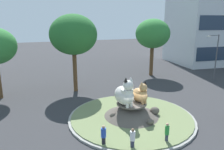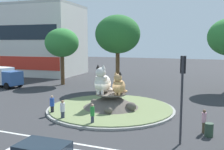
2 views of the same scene
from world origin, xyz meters
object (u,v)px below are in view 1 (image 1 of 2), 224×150
Objects in this scene: streetlight_arm at (215,55)px; pedestrian_white_shirt at (133,139)px; third_tree_left at (153,34)px; pedestrian_blue_shirt at (104,136)px; broadleaf_tree_behind_island at (73,35)px; cat_statue_calico at (140,94)px; cat_statue_white at (125,94)px; pedestrian_green_shirt at (167,133)px.

streetlight_arm reaches higher than pedestrian_white_shirt.
pedestrian_blue_shirt is at bearing -130.30° from third_tree_left.
broadleaf_tree_behind_island is 14.94m from pedestrian_blue_shirt.
third_tree_left is 5.39× the size of pedestrian_blue_shirt.
pedestrian_white_shirt is (-3.06, -4.49, -1.45)m from cat_statue_calico.
cat_statue_calico is 0.25× the size of third_tree_left.
third_tree_left is (9.63, 13.67, 4.50)m from cat_statue_calico.
third_tree_left is at bearing -39.80° from streetlight_arm.
broadleaf_tree_behind_island is 13.98m from third_tree_left.
cat_statue_white is 1.63× the size of pedestrian_blue_shirt.
pedestrian_blue_shirt reaches higher than pedestrian_white_shirt.
pedestrian_green_shirt is (2.72, -0.23, 0.02)m from pedestrian_white_shirt.
pedestrian_green_shirt is at bearing -118.47° from third_tree_left.
pedestrian_green_shirt is (1.25, -4.69, -1.63)m from cat_statue_white.
streetlight_arm reaches higher than pedestrian_green_shirt.
third_tree_left is (13.52, 3.53, -0.39)m from broadleaf_tree_behind_island.
broadleaf_tree_behind_island is 1.40× the size of streetlight_arm.
pedestrian_white_shirt is at bearing 84.27° from pedestrian_blue_shirt.
cat_statue_white is at bearing -98.15° from cat_statue_calico.
pedestrian_blue_shirt is 1.02× the size of pedestrian_white_shirt.
streetlight_arm reaches higher than cat_statue_calico.
cat_statue_calico is 17.98m from streetlight_arm.
broadleaf_tree_behind_island reaches higher than cat_statue_calico.
broadleaf_tree_behind_island is at bearing -4.31° from streetlight_arm.
cat_statue_white is 1.65× the size of pedestrian_white_shirt.
cat_statue_calico is 1.36× the size of pedestrian_white_shirt.
third_tree_left is at bearing 118.43° from pedestrian_green_shirt.
cat_statue_calico reaches higher than pedestrian_green_shirt.
pedestrian_white_shirt is at bearing -124.94° from third_tree_left.
cat_statue_calico is 17.31m from third_tree_left.
pedestrian_white_shirt is (-1.46, -4.46, -1.66)m from cat_statue_white.
cat_statue_calico is at bearing 151.75° from pedestrian_blue_shirt.
streetlight_arm is at bearing 103.56° from cat_statue_white.
pedestrian_white_shirt is at bearing 34.92° from streetlight_arm.
third_tree_left is (11.22, 13.70, 4.29)m from cat_statue_white.
streetlight_arm is at bearing 92.15° from pedestrian_green_shirt.
pedestrian_green_shirt is (3.55, -14.86, -6.31)m from broadleaf_tree_behind_island.
streetlight_arm is at bearing -8.42° from broadleaf_tree_behind_island.
streetlight_arm is at bearing 104.05° from cat_statue_calico.
cat_statue_white is 5.12m from pedestrian_green_shirt.
broadleaf_tree_behind_island is (-2.30, 10.17, 4.68)m from cat_statue_white.
broadleaf_tree_behind_island is 1.06× the size of third_tree_left.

